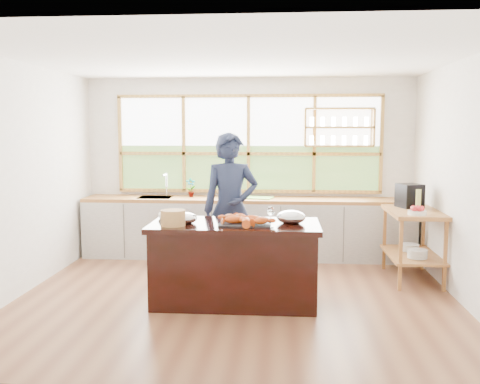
# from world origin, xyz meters

# --- Properties ---
(ground_plane) EXTENTS (5.00, 5.00, 0.00)m
(ground_plane) POSITION_xyz_m (0.00, 0.00, 0.00)
(ground_plane) COLOR brown
(room_shell) EXTENTS (5.02, 4.52, 2.71)m
(room_shell) POSITION_xyz_m (0.02, 0.51, 1.75)
(room_shell) COLOR white
(room_shell) RESTS_ON ground_plane
(back_counter) EXTENTS (4.90, 0.63, 0.90)m
(back_counter) POSITION_xyz_m (-0.02, 1.94, 0.45)
(back_counter) COLOR beige
(back_counter) RESTS_ON ground_plane
(right_shelf_unit) EXTENTS (0.62, 1.10, 0.90)m
(right_shelf_unit) POSITION_xyz_m (2.19, 0.89, 0.60)
(right_shelf_unit) COLOR #AD6F37
(right_shelf_unit) RESTS_ON ground_plane
(island) EXTENTS (1.85, 0.90, 0.90)m
(island) POSITION_xyz_m (0.00, -0.20, 0.45)
(island) COLOR black
(island) RESTS_ON ground_plane
(cook) EXTENTS (0.76, 0.58, 1.88)m
(cook) POSITION_xyz_m (-0.12, 0.54, 0.94)
(cook) COLOR #1B223C
(cook) RESTS_ON ground_plane
(potted_plant) EXTENTS (0.18, 0.16, 0.29)m
(potted_plant) POSITION_xyz_m (-0.86, 2.00, 1.04)
(potted_plant) COLOR slate
(potted_plant) RESTS_ON back_counter
(cutting_board) EXTENTS (0.46, 0.38, 0.01)m
(cutting_board) POSITION_xyz_m (0.17, 1.94, 0.91)
(cutting_board) COLOR #6EB344
(cutting_board) RESTS_ON back_counter
(espresso_machine) EXTENTS (0.35, 0.37, 0.31)m
(espresso_machine) POSITION_xyz_m (2.19, 1.16, 1.06)
(espresso_machine) COLOR black
(espresso_machine) RESTS_ON right_shelf_unit
(wine_bottle) EXTENTS (0.08, 0.08, 0.27)m
(wine_bottle) POSITION_xyz_m (2.24, 0.90, 1.03)
(wine_bottle) COLOR #C1C861
(wine_bottle) RESTS_ON right_shelf_unit
(fruit_bowl) EXTENTS (0.22, 0.22, 0.11)m
(fruit_bowl) POSITION_xyz_m (2.14, 0.54, 0.95)
(fruit_bowl) COLOR silver
(fruit_bowl) RESTS_ON right_shelf_unit
(slate_board) EXTENTS (0.55, 0.40, 0.02)m
(slate_board) POSITION_xyz_m (0.12, -0.28, 0.91)
(slate_board) COLOR black
(slate_board) RESTS_ON island
(lobster_pile) EXTENTS (0.55, 0.48, 0.08)m
(lobster_pile) POSITION_xyz_m (0.11, -0.30, 0.96)
(lobster_pile) COLOR #C95B1F
(lobster_pile) RESTS_ON slate_board
(mixing_bowl_left) EXTENTS (0.27, 0.27, 0.13)m
(mixing_bowl_left) POSITION_xyz_m (-0.54, -0.26, 0.96)
(mixing_bowl_left) COLOR #BBBEC2
(mixing_bowl_left) RESTS_ON island
(mixing_bowl_right) EXTENTS (0.32, 0.32, 0.15)m
(mixing_bowl_right) POSITION_xyz_m (0.62, -0.17, 0.97)
(mixing_bowl_right) COLOR #BBBEC2
(mixing_bowl_right) RESTS_ON island
(wine_glass) EXTENTS (0.08, 0.08, 0.22)m
(wine_glass) POSITION_xyz_m (0.40, -0.44, 1.06)
(wine_glass) COLOR white
(wine_glass) RESTS_ON island
(wicker_basket) EXTENTS (0.26, 0.26, 0.17)m
(wicker_basket) POSITION_xyz_m (-0.64, -0.41, 0.98)
(wicker_basket) COLOR #B78446
(wicker_basket) RESTS_ON island
(parchment_roll) EXTENTS (0.17, 0.31, 0.08)m
(parchment_roll) POSITION_xyz_m (-0.83, -0.09, 0.94)
(parchment_roll) COLOR white
(parchment_roll) RESTS_ON island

